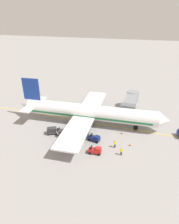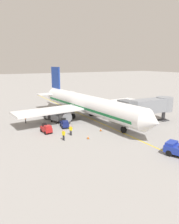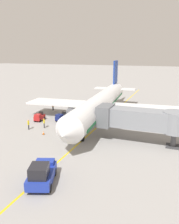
{
  "view_description": "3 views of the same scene",
  "coord_description": "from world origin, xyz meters",
  "px_view_note": "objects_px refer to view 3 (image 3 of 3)",
  "views": [
    {
      "loc": [
        40.09,
        13.32,
        24.08
      ],
      "look_at": [
        -0.11,
        -0.29,
        2.83
      ],
      "focal_mm": 30.73,
      "sensor_mm": 36.0,
      "label": 1
    },
    {
      "loc": [
        22.29,
        39.44,
        11.76
      ],
      "look_at": [
        2.84,
        4.59,
        2.67
      ],
      "focal_mm": 35.02,
      "sensor_mm": 36.0,
      "label": 2
    },
    {
      "loc": [
        -12.09,
        39.15,
        12.26
      ],
      "look_at": [
        1.04,
        5.33,
        2.81
      ],
      "focal_mm": 36.05,
      "sensor_mm": 36.0,
      "label": 3
    }
  ],
  "objects_px": {
    "baggage_cart_third_in_train": "(81,105)",
    "safety_cone_nose_right": "(73,131)",
    "baggage_tug_trailing": "(39,117)",
    "baggage_tug_spare": "(61,117)",
    "ground_crew_loader": "(28,124)",
    "parked_airliner": "(101,103)",
    "ground_crew_wing_walker": "(53,106)",
    "pushback_tractor": "(42,174)",
    "safety_cone_nose_left": "(43,133)",
    "baggage_cart_second_in_train": "(75,108)",
    "baggage_cart_front": "(71,111)",
    "baggage_tug_lead": "(77,108)",
    "jet_bridge": "(140,119)",
    "ground_crew_marshaller": "(44,122)"
  },
  "relations": [
    {
      "from": "baggage_tug_trailing",
      "to": "safety_cone_nose_left",
      "type": "xyz_separation_m",
      "value": [
        -4.75,
        6.1,
        -0.42
      ]
    },
    {
      "from": "parked_airliner",
      "to": "ground_crew_wing_walker",
      "type": "distance_m",
      "value": 12.73
    },
    {
      "from": "ground_crew_wing_walker",
      "to": "safety_cone_nose_right",
      "type": "xyz_separation_m",
      "value": [
        -10.29,
        11.59,
        -0.66
      ]
    },
    {
      "from": "jet_bridge",
      "to": "baggage_tug_trailing",
      "type": "relative_size",
      "value": 4.72
    },
    {
      "from": "ground_crew_wing_walker",
      "to": "safety_cone_nose_right",
      "type": "distance_m",
      "value": 15.51
    },
    {
      "from": "baggage_cart_front",
      "to": "ground_crew_marshaller",
      "type": "bearing_deg",
      "value": 84.39
    },
    {
      "from": "ground_crew_marshaller",
      "to": "safety_cone_nose_left",
      "type": "distance_m",
      "value": 3.39
    },
    {
      "from": "safety_cone_nose_left",
      "to": "baggage_tug_lead",
      "type": "bearing_deg",
      "value": -85.58
    },
    {
      "from": "ground_crew_marshaller",
      "to": "jet_bridge",
      "type": "bearing_deg",
      "value": 177.69
    },
    {
      "from": "baggage_tug_trailing",
      "to": "baggage_tug_spare",
      "type": "bearing_deg",
      "value": -160.53
    },
    {
      "from": "safety_cone_nose_left",
      "to": "safety_cone_nose_right",
      "type": "xyz_separation_m",
      "value": [
        -3.86,
        -2.43,
        0.0
      ]
    },
    {
      "from": "baggage_cart_third_in_train",
      "to": "ground_crew_marshaller",
      "type": "relative_size",
      "value": 1.72
    },
    {
      "from": "parked_airliner",
      "to": "pushback_tractor",
      "type": "relative_size",
      "value": 7.64
    },
    {
      "from": "baggage_tug_trailing",
      "to": "safety_cone_nose_right",
      "type": "height_order",
      "value": "baggage_tug_trailing"
    },
    {
      "from": "safety_cone_nose_right",
      "to": "jet_bridge",
      "type": "bearing_deg",
      "value": 178.9
    },
    {
      "from": "baggage_cart_third_in_train",
      "to": "safety_cone_nose_right",
      "type": "xyz_separation_m",
      "value": [
        -5.12,
        15.07,
        -0.66
      ]
    },
    {
      "from": "baggage_cart_front",
      "to": "baggage_cart_third_in_train",
      "type": "xyz_separation_m",
      "value": [
        0.45,
        -5.75,
        0.0
      ]
    },
    {
      "from": "pushback_tractor",
      "to": "safety_cone_nose_left",
      "type": "xyz_separation_m",
      "value": [
        7.4,
        -11.89,
        -0.81
      ]
    },
    {
      "from": "baggage_cart_third_in_train",
      "to": "parked_airliner",
      "type": "bearing_deg",
      "value": 137.63
    },
    {
      "from": "parked_airliner",
      "to": "pushback_tractor",
      "type": "bearing_deg",
      "value": 94.07
    },
    {
      "from": "ground_crew_wing_walker",
      "to": "baggage_tug_lead",
      "type": "bearing_deg",
      "value": -166.48
    },
    {
      "from": "baggage_cart_third_in_train",
      "to": "safety_cone_nose_left",
      "type": "relative_size",
      "value": 4.93
    },
    {
      "from": "baggage_tug_lead",
      "to": "ground_crew_marshaller",
      "type": "relative_size",
      "value": 1.64
    },
    {
      "from": "ground_crew_wing_walker",
      "to": "baggage_tug_spare",
      "type": "bearing_deg",
      "value": 130.51
    },
    {
      "from": "baggage_cart_front",
      "to": "ground_crew_marshaller",
      "type": "height_order",
      "value": "ground_crew_marshaller"
    },
    {
      "from": "baggage_tug_trailing",
      "to": "ground_crew_loader",
      "type": "xyz_separation_m",
      "value": [
        -1.13,
        4.88,
        0.24
      ]
    },
    {
      "from": "baggage_tug_spare",
      "to": "ground_crew_marshaller",
      "type": "distance_m",
      "value": 4.69
    },
    {
      "from": "ground_crew_loader",
      "to": "pushback_tractor",
      "type": "bearing_deg",
      "value": 130.04
    },
    {
      "from": "baggage_tug_trailing",
      "to": "baggage_tug_lead",
      "type": "bearing_deg",
      "value": -111.26
    },
    {
      "from": "parked_airliner",
      "to": "ground_crew_loader",
      "type": "bearing_deg",
      "value": 46.43
    },
    {
      "from": "baggage_cart_third_in_train",
      "to": "safety_cone_nose_right",
      "type": "bearing_deg",
      "value": 108.76
    },
    {
      "from": "ground_crew_loader",
      "to": "parked_airliner",
      "type": "bearing_deg",
      "value": -133.57
    },
    {
      "from": "baggage_tug_spare",
      "to": "ground_crew_marshaller",
      "type": "bearing_deg",
      "value": 79.74
    },
    {
      "from": "baggage_tug_spare",
      "to": "pushback_tractor",
      "type": "bearing_deg",
      "value": 113.03
    },
    {
      "from": "jet_bridge",
      "to": "baggage_cart_front",
      "type": "relative_size",
      "value": 4.23
    },
    {
      "from": "parked_airliner",
      "to": "safety_cone_nose_left",
      "type": "distance_m",
      "value": 12.83
    },
    {
      "from": "baggage_cart_third_in_train",
      "to": "ground_crew_marshaller",
      "type": "xyz_separation_m",
      "value": [
        0.42,
        14.62,
        0.0
      ]
    },
    {
      "from": "baggage_tug_trailing",
      "to": "baggage_tug_spare",
      "type": "xyz_separation_m",
      "value": [
        -3.91,
        -1.38,
        0.0
      ]
    },
    {
      "from": "baggage_tug_lead",
      "to": "baggage_cart_front",
      "type": "distance_m",
      "value": 3.56
    },
    {
      "from": "ground_crew_marshaller",
      "to": "safety_cone_nose_left",
      "type": "relative_size",
      "value": 2.86
    },
    {
      "from": "jet_bridge",
      "to": "ground_crew_loader",
      "type": "xyz_separation_m",
      "value": [
        18.05,
        1.0,
        -2.5
      ]
    },
    {
      "from": "baggage_cart_front",
      "to": "ground_crew_loader",
      "type": "height_order",
      "value": "ground_crew_loader"
    },
    {
      "from": "jet_bridge",
      "to": "ground_crew_loader",
      "type": "bearing_deg",
      "value": 3.18
    },
    {
      "from": "pushback_tractor",
      "to": "ground_crew_wing_walker",
      "type": "relative_size",
      "value": 2.89
    },
    {
      "from": "jet_bridge",
      "to": "safety_cone_nose_left",
      "type": "height_order",
      "value": "jet_bridge"
    },
    {
      "from": "baggage_cart_second_in_train",
      "to": "safety_cone_nose_left",
      "type": "bearing_deg",
      "value": 94.84
    },
    {
      "from": "safety_cone_nose_right",
      "to": "baggage_cart_second_in_train",
      "type": "bearing_deg",
      "value": -67.33
    },
    {
      "from": "ground_crew_loader",
      "to": "baggage_tug_lead",
      "type": "bearing_deg",
      "value": -99.87
    },
    {
      "from": "baggage_tug_spare",
      "to": "baggage_cart_third_in_train",
      "type": "bearing_deg",
      "value": -87.62
    },
    {
      "from": "parked_airliner",
      "to": "baggage_cart_third_in_train",
      "type": "distance_m",
      "value": 9.76
    }
  ]
}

